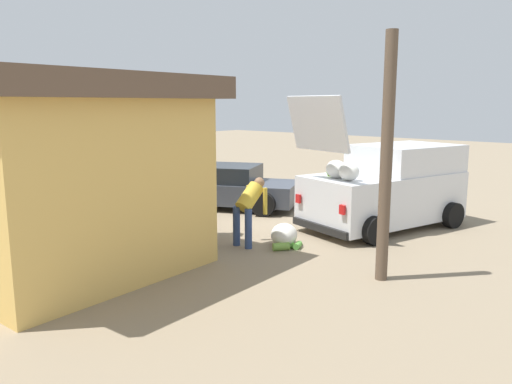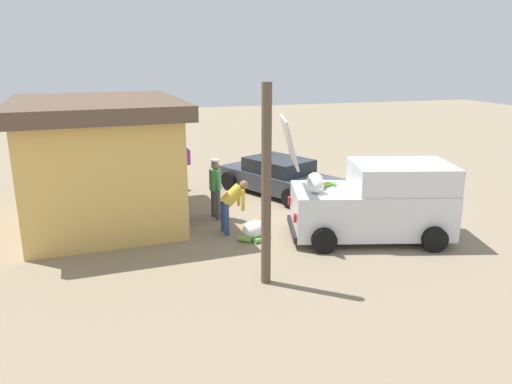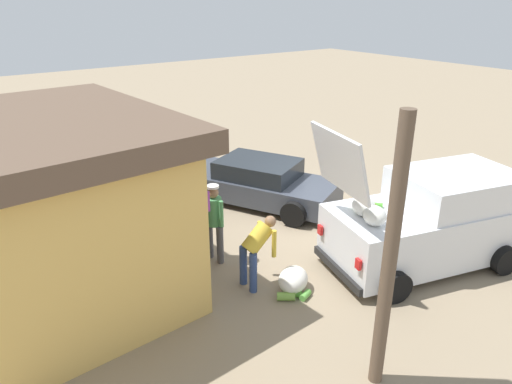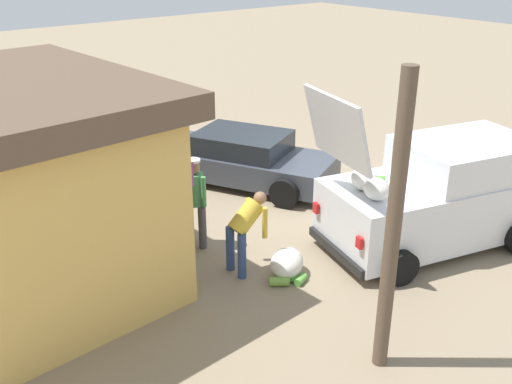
# 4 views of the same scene
# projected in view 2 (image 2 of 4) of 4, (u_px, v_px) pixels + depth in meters

# --- Properties ---
(ground_plane) EXTENTS (60.00, 60.00, 0.00)m
(ground_plane) POSITION_uv_depth(u_px,v_px,m) (310.00, 206.00, 15.35)
(ground_plane) COLOR gray
(storefront_bar) EXTENTS (5.51, 4.70, 3.41)m
(storefront_bar) POSITION_uv_depth(u_px,v_px,m) (100.00, 160.00, 13.57)
(storefront_bar) COLOR #E0B259
(storefront_bar) RESTS_ON ground_plane
(delivery_van) EXTENTS (2.99, 4.56, 3.10)m
(delivery_van) POSITION_uv_depth(u_px,v_px,m) (376.00, 201.00, 12.53)
(delivery_van) COLOR silver
(delivery_van) RESTS_ON ground_plane
(parked_sedan) EXTENTS (4.63, 3.47, 1.21)m
(parked_sedan) POSITION_uv_depth(u_px,v_px,m) (278.00, 177.00, 16.63)
(parked_sedan) COLOR #383D47
(parked_sedan) RESTS_ON ground_plane
(vendor_standing) EXTENTS (0.56, 0.39, 1.73)m
(vendor_standing) POSITION_uv_depth(u_px,v_px,m) (215.00, 185.00, 13.99)
(vendor_standing) COLOR #4C4C51
(vendor_standing) RESTS_ON ground_plane
(customer_bending) EXTENTS (0.57, 0.75, 1.40)m
(customer_bending) POSITION_uv_depth(u_px,v_px,m) (232.00, 201.00, 12.89)
(customer_bending) COLOR navy
(customer_bending) RESTS_ON ground_plane
(unloaded_banana_pile) EXTENTS (0.89, 0.96, 0.47)m
(unloaded_banana_pile) POSITION_uv_depth(u_px,v_px,m) (254.00, 230.00, 12.62)
(unloaded_banana_pile) COLOR silver
(unloaded_banana_pile) RESTS_ON ground_plane
(paint_bucket) EXTENTS (0.34, 0.34, 0.32)m
(paint_bucket) POSITION_uv_depth(u_px,v_px,m) (182.00, 186.00, 17.13)
(paint_bucket) COLOR blue
(paint_bucket) RESTS_ON ground_plane
(utility_pole) EXTENTS (0.20, 0.20, 4.08)m
(utility_pole) POSITION_uv_depth(u_px,v_px,m) (266.00, 188.00, 9.71)
(utility_pole) COLOR brown
(utility_pole) RESTS_ON ground_plane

